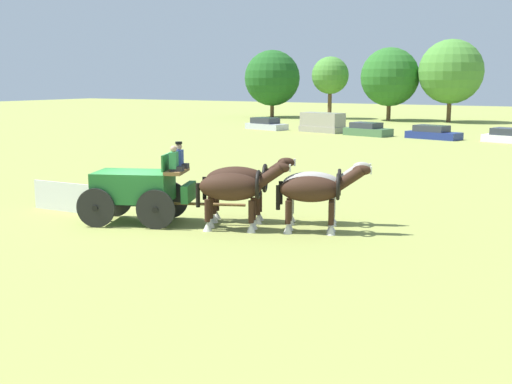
{
  "coord_description": "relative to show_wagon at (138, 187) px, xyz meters",
  "views": [
    {
      "loc": [
        14.48,
        -16.59,
        4.88
      ],
      "look_at": [
        4.0,
        1.49,
        1.2
      ],
      "focal_mm": 44.87,
      "sensor_mm": 36.0,
      "label": 1
    }
  ],
  "objects": [
    {
      "name": "ground_plane",
      "position": [
        -0.15,
        -0.06,
        -1.24
      ],
      "size": [
        220.0,
        220.0,
        0.0
      ],
      "primitive_type": "plane",
      "color": "olive"
    },
    {
      "name": "show_wagon",
      "position": [
        0.0,
        0.0,
        0.0
      ],
      "size": [
        5.53,
        3.05,
        2.79
      ],
      "color": "#236B2D",
      "rests_on": "ground"
    },
    {
      "name": "draft_horse_rear_near",
      "position": [
        2.94,
        1.92,
        0.16
      ],
      "size": [
        3.11,
        1.76,
        2.27
      ],
      "color": "#331E14",
      "rests_on": "ground"
    },
    {
      "name": "draft_horse_rear_off",
      "position": [
        3.45,
        0.72,
        0.14
      ],
      "size": [
        2.99,
        1.69,
        2.25
      ],
      "color": "#331E14",
      "rests_on": "ground"
    },
    {
      "name": "draft_horse_lead_near",
      "position": [
        5.36,
        2.92,
        0.07
      ],
      "size": [
        2.98,
        1.68,
        2.16
      ],
      "color": "#9E998E",
      "rests_on": "ground"
    },
    {
      "name": "draft_horse_lead_off",
      "position": [
        5.86,
        1.72,
        0.12
      ],
      "size": [
        2.89,
        1.62,
        2.22
      ],
      "color": "#331E14",
      "rests_on": "ground"
    },
    {
      "name": "parked_vehicle_a",
      "position": [
        -16.82,
        39.07,
        -0.74
      ],
      "size": [
        4.56,
        2.81,
        1.17
      ],
      "color": "silver",
      "rests_on": "ground"
    },
    {
      "name": "parked_vehicle_b",
      "position": [
        -10.52,
        38.67,
        -0.34
      ],
      "size": [
        4.65,
        2.83,
        1.83
      ],
      "color": "gray",
      "rests_on": "ground"
    },
    {
      "name": "parked_vehicle_c",
      "position": [
        -5.52,
        37.25,
        -0.74
      ],
      "size": [
        4.42,
        2.82,
        1.16
      ],
      "color": "#477047",
      "rests_on": "ground"
    },
    {
      "name": "parked_vehicle_d",
      "position": [
        0.32,
        37.04,
        -0.75
      ],
      "size": [
        4.75,
        2.81,
        1.13
      ],
      "color": "navy",
      "rests_on": "ground"
    },
    {
      "name": "parked_vehicle_e",
      "position": [
        6.57,
        36.85,
        -0.75
      ],
      "size": [
        4.71,
        2.93,
        1.12
      ],
      "color": "white",
      "rests_on": "ground"
    },
    {
      "name": "tree_a",
      "position": [
        -26.38,
        57.81,
        3.86
      ],
      "size": [
        7.23,
        7.23,
        8.72
      ],
      "color": "brown",
      "rests_on": "ground"
    },
    {
      "name": "tree_b",
      "position": [
        -18.61,
        58.85,
        4.16
      ],
      "size": [
        4.68,
        4.68,
        7.77
      ],
      "color": "brown",
      "rests_on": "ground"
    },
    {
      "name": "tree_c",
      "position": [
        -10.86,
        58.88,
        3.97
      ],
      "size": [
        7.0,
        7.0,
        8.72
      ],
      "color": "brown",
      "rests_on": "ground"
    },
    {
      "name": "tree_d",
      "position": [
        -3.76,
        59.34,
        4.56
      ],
      "size": [
        7.37,
        7.37,
        9.49
      ],
      "color": "brown",
      "rests_on": "ground"
    },
    {
      "name": "sponsor_banner",
      "position": [
        -3.56,
        0.09,
        -0.69
      ],
      "size": [
        3.2,
        0.21,
        1.1
      ],
      "primitive_type": "cube",
      "rotation": [
        0.0,
        0.0,
        0.05
      ],
      "color": "silver",
      "rests_on": "ground"
    }
  ]
}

